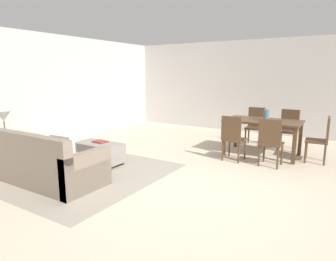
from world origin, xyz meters
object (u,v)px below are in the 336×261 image
table_lamp (4,117)px  dining_chair_far_right (289,127)px  ottoman_table (99,152)px  dining_table (263,125)px  dining_chair_far_left (255,124)px  couch (45,164)px  dining_chair_head_east (322,137)px  dining_chair_near_left (233,136)px  vase_centerpiece (266,115)px  dining_chair_near_right (271,140)px  book_on_ottoman (100,142)px  side_table (6,145)px

table_lamp → dining_chair_far_right: (4.21, 4.25, -0.43)m
ottoman_table → dining_table: (2.49, 2.37, 0.42)m
dining_table → dining_chair_far_left: dining_chair_far_left is taller
couch → dining_chair_head_east: 5.11m
dining_chair_near_left → vase_centerpiece: (0.44, 0.79, 0.36)m
dining_chair_near_right → book_on_ottoman: bearing=-151.8°
ottoman_table → side_table: (-1.32, -1.05, 0.19)m
couch → ottoman_table: bearing=87.6°
ottoman_table → table_lamp: size_ratio=1.79×
ottoman_table → vase_centerpiece: size_ratio=4.04×
dining_chair_far_right → dining_chair_head_east: 1.11m
book_on_ottoman → dining_table: bearing=42.9°
dining_chair_far_left → vase_centerpiece: vase_centerpiece is taller
dining_chair_far_right → ottoman_table: bearing=-132.0°
table_lamp → book_on_ottoman: bearing=40.1°
dining_chair_far_left → dining_chair_far_right: same height
table_lamp → vase_centerpiece: table_lamp is taller
dining_table → book_on_ottoman: (-2.50, -2.32, -0.23)m
dining_chair_far_right → vase_centerpiece: (-0.33, -0.84, 0.36)m
dining_chair_near_right → vase_centerpiece: 0.90m
side_table → book_on_ottoman: bearing=40.1°
side_table → vase_centerpiece: size_ratio=2.33×
dining_chair_near_right → vase_centerpiece: vase_centerpiece is taller
side_table → dining_chair_head_east: 6.03m
dining_chair_near_left → dining_chair_near_right: size_ratio=1.00×
couch → ottoman_table: (0.05, 1.15, -0.06)m
couch → dining_chair_far_right: bearing=56.0°
dining_chair_near_right → dining_chair_far_right: (0.04, 1.62, 0.00)m
vase_centerpiece → dining_table: bearing=164.8°
side_table → dining_chair_near_right: size_ratio=0.59×
dining_chair_far_left → book_on_ottoman: bearing=-123.8°
couch → dining_chair_near_right: size_ratio=2.11×
dining_table → side_table: bearing=-138.1°
side_table → dining_chair_head_east: dining_chair_head_east is taller
couch → dining_chair_head_east: bearing=43.8°
dining_chair_far_left → book_on_ottoman: dining_chair_far_left is taller
side_table → dining_chair_head_east: bearing=34.7°
ottoman_table → dining_table: dining_table is taller
dining_chair_near_right → table_lamp: bearing=-147.7°
table_lamp → dining_table: bearing=41.9°
side_table → dining_chair_far_right: size_ratio=0.59×
dining_table → dining_chair_head_east: size_ratio=1.68×
side_table → dining_table: dining_table is taller
ottoman_table → book_on_ottoman: (-0.01, 0.05, 0.20)m
dining_table → book_on_ottoman: dining_table is taller
dining_chair_far_right → book_on_ottoman: size_ratio=3.54×
table_lamp → book_on_ottoman: table_lamp is taller
ottoman_table → vase_centerpiece: bearing=42.7°
dining_chair_far_right → vase_centerpiece: 0.97m
side_table → book_on_ottoman: side_table is taller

